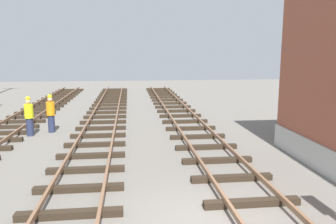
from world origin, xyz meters
The scene contains 3 objects.
track_near_building centered at (1.29, 0.00, 0.13)m, with size 2.50×57.86×0.32m.
track_worker_foreground centered at (-6.38, 9.09, 0.93)m, with size 0.40×0.40×1.87m.
track_worker_distant centered at (-5.55, 9.72, 0.93)m, with size 0.40×0.40×1.87m.
Camera 1 is at (-1.75, -6.78, 3.84)m, focal length 35.73 mm.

